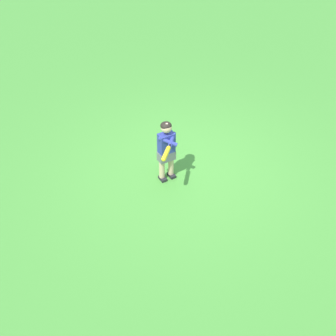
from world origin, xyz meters
The scene contains 2 objects.
ground_plane centered at (0.00, 0.00, 0.00)m, with size 40.00×40.00×0.00m, color #479338.
child_batter centered at (0.37, 0.22, 0.65)m, with size 0.32×0.76×1.08m.
Camera 1 is at (0.79, 5.39, 4.53)m, focal length 44.53 mm.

